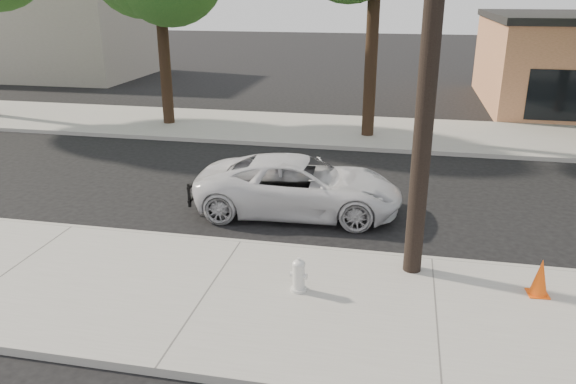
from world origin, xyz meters
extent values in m
plane|color=black|center=(0.00, 0.00, 0.00)|extent=(120.00, 120.00, 0.00)
cube|color=gray|center=(0.00, -4.30, 0.07)|extent=(90.00, 4.40, 0.15)
cube|color=gray|center=(0.00, 8.50, 0.07)|extent=(90.00, 5.00, 0.15)
cube|color=#9E9B93|center=(0.00, -2.10, 0.07)|extent=(90.00, 0.12, 0.16)
cube|color=gray|center=(-20.00, 20.00, 2.50)|extent=(14.00, 8.00, 5.00)
cylinder|color=black|center=(3.60, -2.70, 4.65)|extent=(0.34, 0.34, 9.00)
cylinder|color=black|center=(-6.00, 8.20, 2.28)|extent=(0.44, 0.44, 4.25)
cylinder|color=black|center=(2.00, 7.80, 2.53)|extent=(0.44, 0.44, 4.75)
imported|color=silver|center=(0.86, 0.13, 0.70)|extent=(5.13, 2.59, 1.39)
cylinder|color=silver|center=(1.60, -3.92, 0.18)|extent=(0.29, 0.29, 0.06)
cylinder|color=silver|center=(1.60, -3.92, 0.40)|extent=(0.22, 0.22, 0.50)
ellipsoid|color=silver|center=(1.60, -3.92, 0.67)|extent=(0.24, 0.24, 0.17)
cylinder|color=silver|center=(1.60, -3.92, 0.45)|extent=(0.32, 0.15, 0.10)
cylinder|color=silver|center=(1.60, -3.92, 0.45)|extent=(0.15, 0.18, 0.13)
cube|color=#FF560D|center=(5.79, -3.20, 0.16)|extent=(0.38, 0.38, 0.02)
cone|color=#FF560D|center=(5.79, -3.20, 0.49)|extent=(0.34, 0.34, 0.69)
camera|label=1|loc=(3.21, -12.65, 5.26)|focal=35.00mm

